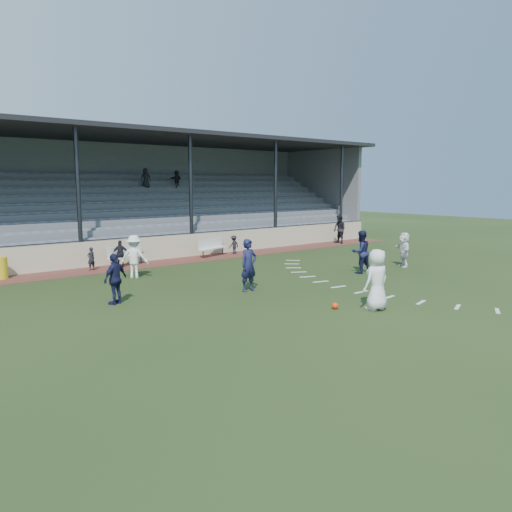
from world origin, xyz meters
The scene contains 19 objects.
ground centered at (0.00, 0.00, 0.00)m, with size 90.00×90.00×0.00m, color #223415.
cinder_track centered at (0.00, 10.50, 0.01)m, with size 34.00×2.00×0.02m, color #592A23.
retaining_wall centered at (0.00, 11.55, 0.60)m, with size 34.00×0.18×1.20m, color beige.
bench_left centered at (-1.19, 10.80, 0.58)m, with size 2.03×0.97×0.95m.
bench_right centered at (3.72, 10.81, 0.58)m, with size 2.03×1.05×0.95m.
trash_bin centered at (-6.61, 10.91, 0.47)m, with size 0.56×0.56×0.89m, color yellow.
football centered at (0.29, -1.05, 0.10)m, with size 0.21×0.21×0.21m, color red.
player_white_lead centered at (1.20, -1.91, 0.95)m, with size 0.93×0.60×1.90m, color white.
player_navy_lead centered at (-0.16, 2.72, 0.95)m, with size 0.69×0.46×1.91m, color #16193D.
player_navy_mid centered at (5.91, 2.53, 0.93)m, with size 0.91×0.71×1.87m, color #16193D.
player_white_wing centered at (-2.25, 7.68, 0.89)m, with size 1.15×0.66×1.78m, color white.
player_navy_wing centered at (-4.72, 3.91, 0.83)m, with size 0.97×0.40×1.66m, color #16193D.
player_white_back centered at (8.83, 2.33, 0.82)m, with size 1.51×0.48×1.63m, color white.
official centered at (13.33, 10.27, 0.94)m, with size 0.89×0.70×1.84m, color black.
sub_left_near centered at (-2.97, 10.54, 0.54)m, with size 0.38×0.25×1.05m, color black.
sub_left_far centered at (-1.60, 10.48, 0.65)m, with size 0.74×0.31×1.26m, color black.
sub_right centered at (5.14, 10.74, 0.53)m, with size 0.66×0.38×1.02m, color black.
grandstand centered at (0.00, 16.26, 2.20)m, with size 34.60×9.00×6.61m.
penalty_arc centered at (4.12, 0.00, 0.01)m, with size 3.89×14.63×0.01m.
Camera 1 is at (-11.21, -11.22, 3.88)m, focal length 35.00 mm.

